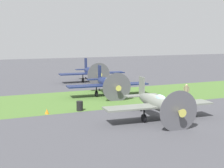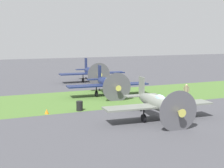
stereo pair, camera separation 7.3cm
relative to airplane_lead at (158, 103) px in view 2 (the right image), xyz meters
The scene contains 8 objects.
ground_plane 1.74m from the airplane_lead, 169.36° to the right, with size 160.00×160.00×0.00m, color #424247.
grass_verge 10.85m from the airplane_lead, 95.46° to the right, with size 120.00×11.00×0.01m, color #476B2D.
airplane_lead is the anchor object (origin of this frame).
airplane_wingman 11.77m from the airplane_lead, 92.25° to the right, with size 9.61×7.61×3.41m.
airplane_trail 23.50m from the airplane_lead, 96.71° to the right, with size 10.05×7.95×3.58m.
ground_crew_mechanic 9.39m from the airplane_lead, 140.77° to the right, with size 0.48×0.47×1.73m.
fuel_drum 7.55m from the airplane_lead, 49.31° to the right, with size 0.60×0.60×0.90m, color black.
runway_marker_cone 9.82m from the airplane_lead, 35.50° to the right, with size 0.36×0.36×0.44m, color orange.
Camera 2 is at (14.56, 21.94, 6.71)m, focal length 50.77 mm.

